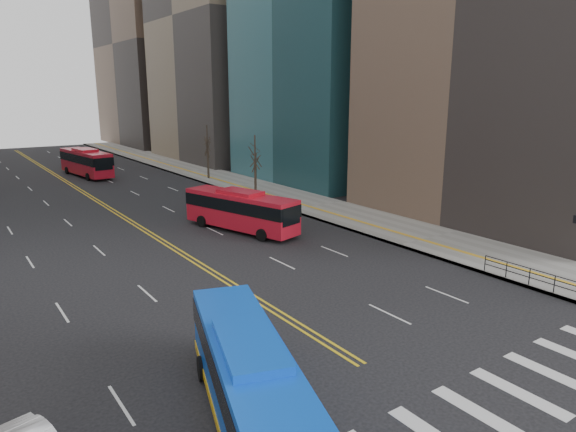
# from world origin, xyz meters

# --- Properties ---
(ground) EXTENTS (220.00, 220.00, 0.00)m
(ground) POSITION_xyz_m (0.00, 0.00, 0.00)
(ground) COLOR black
(sidewalk_right) EXTENTS (7.00, 130.00, 0.15)m
(sidewalk_right) POSITION_xyz_m (17.50, 45.00, 0.07)
(sidewalk_right) COLOR gray
(sidewalk_right) RESTS_ON ground
(crosswalk) EXTENTS (26.70, 4.00, 0.01)m
(crosswalk) POSITION_xyz_m (0.00, 0.00, 0.01)
(crosswalk) COLOR silver
(crosswalk) RESTS_ON ground
(centerline) EXTENTS (0.55, 100.00, 0.01)m
(centerline) POSITION_xyz_m (0.00, 55.00, 0.01)
(centerline) COLOR gold
(centerline) RESTS_ON ground
(pedestrian_railing) EXTENTS (0.06, 6.06, 1.02)m
(pedestrian_railing) POSITION_xyz_m (14.30, 6.00, 0.82)
(pedestrian_railing) COLOR black
(pedestrian_railing) RESTS_ON sidewalk_right
(street_trees) EXTENTS (35.20, 47.20, 7.60)m
(street_trees) POSITION_xyz_m (-7.18, 34.55, 4.87)
(street_trees) COLOR black
(street_trees) RESTS_ON ground
(blue_bus) EXTENTS (5.84, 11.64, 3.35)m
(blue_bus) POSITION_xyz_m (-6.06, 4.00, 1.76)
(blue_bus) COLOR blue
(blue_bus) RESTS_ON ground
(red_bus_near) EXTENTS (5.40, 11.08, 3.44)m
(red_bus_near) POSITION_xyz_m (6.57, 26.85, 1.92)
(red_bus_near) COLOR red
(red_bus_near) RESTS_ON ground
(red_bus_far) EXTENTS (4.25, 12.22, 3.77)m
(red_bus_far) POSITION_xyz_m (3.41, 63.88, 2.10)
(red_bus_far) COLOR red
(red_bus_far) RESTS_ON ground
(car_dark_mid) EXTENTS (2.54, 4.61, 1.49)m
(car_dark_mid) POSITION_xyz_m (6.15, 31.26, 0.74)
(car_dark_mid) COLOR black
(car_dark_mid) RESTS_ON ground
(car_dark_far) EXTENTS (1.99, 4.01, 1.09)m
(car_dark_far) POSITION_xyz_m (9.37, 75.88, 0.55)
(car_dark_far) COLOR black
(car_dark_far) RESTS_ON ground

